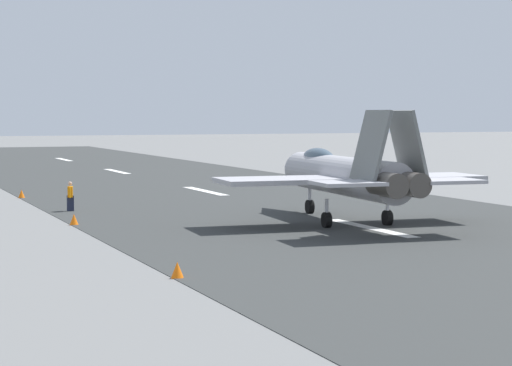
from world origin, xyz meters
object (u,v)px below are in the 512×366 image
(crew_person, at_px, (70,196))
(marker_cone_mid, at_px, (74,219))
(fighter_jet, at_px, (343,174))
(marker_cone_near, at_px, (177,270))
(marker_cone_far, at_px, (22,194))

(crew_person, bearing_deg, marker_cone_mid, 169.91)
(crew_person, height_order, marker_cone_mid, crew_person)
(fighter_jet, height_order, crew_person, fighter_jet)
(fighter_jet, bearing_deg, marker_cone_near, 134.54)
(marker_cone_mid, bearing_deg, marker_cone_far, 0.00)
(fighter_jet, relative_size, crew_person, 9.84)
(crew_person, height_order, marker_cone_near, crew_person)
(fighter_jet, distance_m, crew_person, 15.88)
(fighter_jet, bearing_deg, crew_person, 46.81)
(crew_person, relative_size, marker_cone_mid, 3.06)
(marker_cone_mid, relative_size, marker_cone_far, 1.00)
(fighter_jet, distance_m, marker_cone_near, 17.96)
(marker_cone_far, bearing_deg, marker_cone_mid, 180.00)
(crew_person, xyz_separation_m, marker_cone_far, (9.76, 1.19, -0.56))
(marker_cone_near, bearing_deg, fighter_jet, -45.46)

